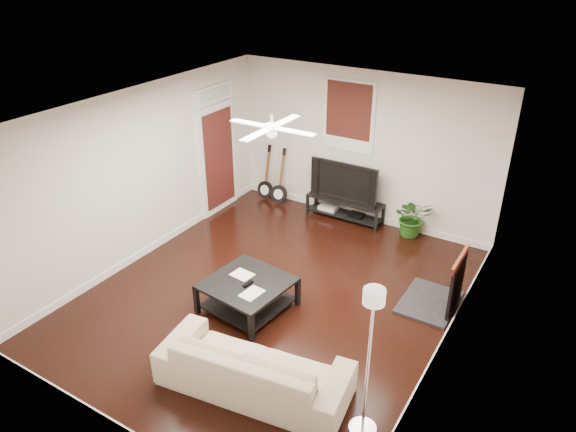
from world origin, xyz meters
name	(u,v)px	position (x,y,z in m)	size (l,w,h in m)	color
room	(273,211)	(0.00, 0.00, 1.40)	(5.01, 6.01, 2.81)	black
brick_accent	(474,226)	(2.49, 1.00, 1.40)	(0.02, 2.20, 2.80)	brown
fireplace	(443,280)	(2.20, 1.00, 0.46)	(0.80, 1.10, 0.92)	black
window_back	(349,116)	(-0.30, 2.97, 1.95)	(1.00, 0.06, 1.30)	#39170F
door_left	(218,149)	(-2.46, 1.90, 1.25)	(0.08, 1.00, 2.50)	white
tv_stand	(345,209)	(-0.19, 2.78, 0.21)	(1.47, 0.39, 0.41)	black
tv	(347,180)	(-0.19, 2.80, 0.79)	(1.32, 0.17, 0.76)	black
coffee_table	(248,295)	(-0.14, -0.47, 0.23)	(1.09, 1.09, 0.46)	black
sofa	(254,366)	(0.82, -1.70, 0.33)	(2.26, 0.88, 0.66)	tan
floor_lamp	(368,364)	(2.17, -1.60, 0.92)	(0.30, 0.30, 1.84)	silver
potted_plant	(413,217)	(1.12, 2.82, 0.36)	(0.66, 0.57, 0.73)	#215117
guitar_left	(265,173)	(-1.98, 2.75, 0.57)	(0.35, 0.25, 1.13)	black
guitar_right	(279,177)	(-1.63, 2.72, 0.57)	(0.35, 0.25, 1.13)	black
ceiling_fan	(272,127)	(0.00, 0.00, 2.60)	(1.24, 1.24, 0.32)	white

